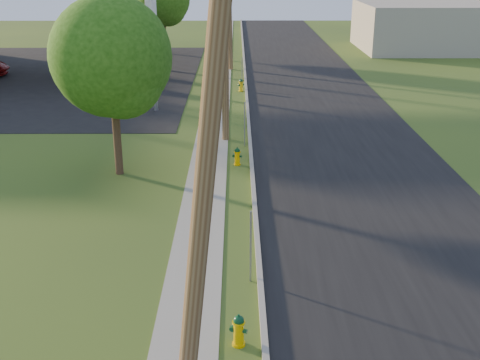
# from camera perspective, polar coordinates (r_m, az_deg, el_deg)

# --- Properties ---
(road) EXTENTS (8.00, 120.00, 0.02)m
(road) POSITION_cam_1_polar(r_m,az_deg,el_deg) (21.64, 11.97, -1.55)
(road) COLOR black
(road) RESTS_ON ground
(curb) EXTENTS (0.15, 120.00, 0.15)m
(curb) POSITION_cam_1_polar(r_m,az_deg,el_deg) (21.13, 1.32, -1.45)
(curb) COLOR gray
(curb) RESTS_ON ground
(sidewalk) EXTENTS (1.50, 120.00, 0.03)m
(sidewalk) POSITION_cam_1_polar(r_m,az_deg,el_deg) (21.18, -3.42, -1.61)
(sidewalk) COLOR gray
(sidewalk) RESTS_ON ground
(forecourt) EXTENTS (26.00, 28.00, 0.02)m
(forecourt) POSITION_cam_1_polar(r_m,az_deg,el_deg) (45.22, -21.19, 9.07)
(forecourt) COLOR black
(forecourt) RESTS_ON ground
(utility_pole_near) EXTENTS (1.40, 0.32, 9.48)m
(utility_pole_near) POSITION_cam_1_polar(r_m,az_deg,el_deg) (9.17, -3.42, 0.07)
(utility_pole_near) COLOR brown
(utility_pole_near) RESTS_ON ground
(utility_pole_mid) EXTENTS (1.40, 0.32, 9.80)m
(utility_pole_mid) POSITION_cam_1_polar(r_m,az_deg,el_deg) (26.75, -1.44, 14.05)
(utility_pole_mid) COLOR brown
(utility_pole_mid) RESTS_ON ground
(utility_pole_far) EXTENTS (1.40, 0.32, 9.50)m
(utility_pole_far) POSITION_cam_1_polar(r_m,az_deg,el_deg) (44.69, -1.02, 16.51)
(utility_pole_far) COLOR brown
(utility_pole_far) RESTS_ON ground
(sign_post_near) EXTENTS (0.05, 0.04, 2.00)m
(sign_post_near) POSITION_cam_1_polar(r_m,az_deg,el_deg) (15.46, 1.02, -6.36)
(sign_post_near) COLOR gray
(sign_post_near) RESTS_ON ground
(sign_post_mid) EXTENTS (0.05, 0.04, 2.00)m
(sign_post_mid) POSITION_cam_1_polar(r_m,az_deg,el_deg) (26.52, 0.44, 5.29)
(sign_post_mid) COLOR gray
(sign_post_mid) RESTS_ON ground
(sign_post_far) EXTENTS (0.05, 0.04, 2.00)m
(sign_post_far) POSITION_cam_1_polar(r_m,az_deg,el_deg) (38.42, 0.20, 10.11)
(sign_post_far) COLOR gray
(sign_post_far) RESTS_ON ground
(fuel_pump_ne) EXTENTS (1.20, 3.20, 1.90)m
(fuel_pump_ne) POSITION_cam_1_polar(r_m,az_deg,el_deg) (41.32, -13.68, 9.89)
(fuel_pump_ne) COLOR gray
(fuel_pump_ne) RESTS_ON ground
(fuel_pump_se) EXTENTS (1.20, 3.20, 1.90)m
(fuel_pump_se) POSITION_cam_1_polar(r_m,az_deg,el_deg) (45.17, -12.57, 10.86)
(fuel_pump_se) COLOR gray
(fuel_pump_se) RESTS_ON ground
(price_pylon) EXTENTS (0.34, 2.04, 6.85)m
(price_pylon) POSITION_cam_1_polar(r_m,az_deg,el_deg) (32.48, -8.44, 15.86)
(price_pylon) COLOR gray
(price_pylon) RESTS_ON ground
(distant_building) EXTENTS (14.00, 10.00, 4.00)m
(distant_building) POSITION_cam_1_polar(r_m,az_deg,el_deg) (57.81, 18.45, 13.65)
(distant_building) COLOR #A19B8A
(distant_building) RESTS_ON ground
(tree_verge) EXTENTS (4.47, 4.47, 6.77)m
(tree_verge) POSITION_cam_1_polar(r_m,az_deg,el_deg) (22.72, -11.89, 10.93)
(tree_verge) COLOR #3B291A
(tree_verge) RESTS_ON ground
(tree_lot) EXTENTS (4.49, 4.49, 6.80)m
(tree_lot) POSITION_cam_1_polar(r_m,az_deg,el_deg) (52.51, -7.21, 16.51)
(tree_lot) COLOR #3B291A
(tree_lot) RESTS_ON ground
(hydrant_near) EXTENTS (0.40, 0.36, 0.78)m
(hydrant_near) POSITION_cam_1_polar(r_m,az_deg,el_deg) (13.42, -0.13, -14.07)
(hydrant_near) COLOR #E1B200
(hydrant_near) RESTS_ON ground
(hydrant_mid) EXTENTS (0.39, 0.34, 0.74)m
(hydrant_mid) POSITION_cam_1_polar(r_m,az_deg,el_deg) (24.28, -0.26, 2.26)
(hydrant_mid) COLOR #F9B500
(hydrant_mid) RESTS_ON ground
(hydrant_far) EXTENTS (0.41, 0.37, 0.79)m
(hydrant_far) POSITION_cam_1_polar(r_m,az_deg,el_deg) (37.80, 0.10, 8.99)
(hydrant_far) COLOR yellow
(hydrant_far) RESTS_ON ground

